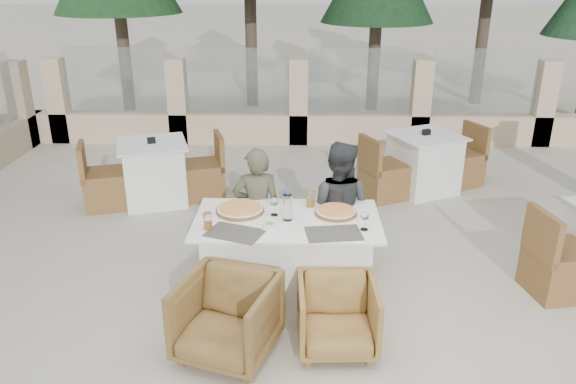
{
  "coord_description": "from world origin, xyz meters",
  "views": [
    {
      "loc": [
        0.05,
        -4.32,
        2.8
      ],
      "look_at": [
        -0.06,
        0.36,
        0.9
      ],
      "focal_mm": 35.0,
      "sensor_mm": 36.0,
      "label": 1
    }
  ],
  "objects_px": {
    "bg_table_a": "(154,173)",
    "wine_glass_corner": "(365,220)",
    "wine_glass_centre": "(274,205)",
    "dining_table": "(287,259)",
    "armchair_near_left": "(227,318)",
    "armchair_far_right": "(336,239)",
    "pizza_right": "(336,212)",
    "bg_table_b": "(423,163)",
    "diner_right": "(338,209)",
    "beer_glass_left": "(208,221)",
    "armchair_near_right": "(337,316)",
    "diner_left": "(257,211)",
    "beer_glass_right": "(311,199)",
    "olive_dish": "(270,225)",
    "armchair_far_left": "(261,237)",
    "pizza_left": "(240,209)",
    "water_bottle": "(287,205)"
  },
  "relations": [
    {
      "from": "beer_glass_left",
      "to": "diner_left",
      "type": "distance_m",
      "value": 0.8
    },
    {
      "from": "armchair_near_right",
      "to": "bg_table_a",
      "type": "relative_size",
      "value": 0.38
    },
    {
      "from": "bg_table_b",
      "to": "wine_glass_corner",
      "type": "bearing_deg",
      "value": -135.95
    },
    {
      "from": "olive_dish",
      "to": "armchair_far_right",
      "type": "height_order",
      "value": "olive_dish"
    },
    {
      "from": "pizza_right",
      "to": "armchair_far_right",
      "type": "height_order",
      "value": "pizza_right"
    },
    {
      "from": "bg_table_b",
      "to": "diner_right",
      "type": "bearing_deg",
      "value": -145.13
    },
    {
      "from": "beer_glass_right",
      "to": "diner_left",
      "type": "relative_size",
      "value": 0.12
    },
    {
      "from": "armchair_far_left",
      "to": "bg_table_b",
      "type": "relative_size",
      "value": 0.38
    },
    {
      "from": "bg_table_a",
      "to": "wine_glass_corner",
      "type": "bearing_deg",
      "value": -62.06
    },
    {
      "from": "beer_glass_right",
      "to": "armchair_near_right",
      "type": "height_order",
      "value": "beer_glass_right"
    },
    {
      "from": "wine_glass_corner",
      "to": "armchair_far_right",
      "type": "height_order",
      "value": "wine_glass_corner"
    },
    {
      "from": "diner_right",
      "to": "olive_dish",
      "type": "bearing_deg",
      "value": 65.32
    },
    {
      "from": "wine_glass_centre",
      "to": "armchair_far_left",
      "type": "xyz_separation_m",
      "value": [
        -0.16,
        0.54,
        -0.58
      ]
    },
    {
      "from": "bg_table_a",
      "to": "water_bottle",
      "type": "bearing_deg",
      "value": -68.77
    },
    {
      "from": "dining_table",
      "to": "armchair_far_right",
      "type": "bearing_deg",
      "value": 52.59
    },
    {
      "from": "diner_left",
      "to": "bg_table_a",
      "type": "distance_m",
      "value": 2.22
    },
    {
      "from": "beer_glass_right",
      "to": "wine_glass_centre",
      "type": "bearing_deg",
      "value": -148.09
    },
    {
      "from": "armchair_near_right",
      "to": "diner_right",
      "type": "height_order",
      "value": "diner_right"
    },
    {
      "from": "bg_table_a",
      "to": "olive_dish",
      "type": "bearing_deg",
      "value": -73.06
    },
    {
      "from": "pizza_left",
      "to": "water_bottle",
      "type": "distance_m",
      "value": 0.47
    },
    {
      "from": "olive_dish",
      "to": "diner_right",
      "type": "relative_size",
      "value": 0.08
    },
    {
      "from": "olive_dish",
      "to": "armchair_near_right",
      "type": "distance_m",
      "value": 0.92
    },
    {
      "from": "wine_glass_centre",
      "to": "dining_table",
      "type": "bearing_deg",
      "value": -34.85
    },
    {
      "from": "pizza_right",
      "to": "armchair_near_left",
      "type": "height_order",
      "value": "pizza_right"
    },
    {
      "from": "pizza_right",
      "to": "wine_glass_centre",
      "type": "height_order",
      "value": "wine_glass_centre"
    },
    {
      "from": "armchair_far_right",
      "to": "bg_table_a",
      "type": "xyz_separation_m",
      "value": [
        -2.2,
        1.55,
        0.12
      ]
    },
    {
      "from": "beer_glass_left",
      "to": "armchair_far_right",
      "type": "bearing_deg",
      "value": 36.43
    },
    {
      "from": "diner_left",
      "to": "wine_glass_corner",
      "type": "bearing_deg",
      "value": 139.25
    },
    {
      "from": "dining_table",
      "to": "armchair_near_left",
      "type": "bearing_deg",
      "value": -118.02
    },
    {
      "from": "wine_glass_centre",
      "to": "bg_table_a",
      "type": "distance_m",
      "value": 2.68
    },
    {
      "from": "armchair_far_left",
      "to": "pizza_right",
      "type": "bearing_deg",
      "value": 156.29
    },
    {
      "from": "beer_glass_left",
      "to": "armchair_far_left",
      "type": "bearing_deg",
      "value": 65.92
    },
    {
      "from": "beer_glass_right",
      "to": "pizza_right",
      "type": "bearing_deg",
      "value": -36.61
    },
    {
      "from": "diner_left",
      "to": "diner_right",
      "type": "distance_m",
      "value": 0.76
    },
    {
      "from": "pizza_right",
      "to": "diner_left",
      "type": "height_order",
      "value": "diner_left"
    },
    {
      "from": "diner_right",
      "to": "dining_table",
      "type": "bearing_deg",
      "value": 63.85
    },
    {
      "from": "armchair_near_right",
      "to": "bg_table_a",
      "type": "distance_m",
      "value": 3.58
    },
    {
      "from": "dining_table",
      "to": "armchair_far_right",
      "type": "xyz_separation_m",
      "value": [
        0.47,
        0.62,
        -0.12
      ]
    },
    {
      "from": "olive_dish",
      "to": "pizza_right",
      "type": "bearing_deg",
      "value": 26.97
    },
    {
      "from": "wine_glass_corner",
      "to": "armchair_far_left",
      "type": "distance_m",
      "value": 1.36
    },
    {
      "from": "diner_right",
      "to": "armchair_near_left",
      "type": "bearing_deg",
      "value": 73.94
    },
    {
      "from": "wine_glass_corner",
      "to": "armchair_near_left",
      "type": "bearing_deg",
      "value": -149.85
    },
    {
      "from": "pizza_right",
      "to": "bg_table_b",
      "type": "relative_size",
      "value": 0.22
    },
    {
      "from": "beer_glass_right",
      "to": "water_bottle",
      "type": "bearing_deg",
      "value": -124.6
    },
    {
      "from": "pizza_left",
      "to": "pizza_right",
      "type": "bearing_deg",
      "value": -1.78
    },
    {
      "from": "beer_glass_left",
      "to": "armchair_near_right",
      "type": "relative_size",
      "value": 0.23
    },
    {
      "from": "beer_glass_left",
      "to": "dining_table",
      "type": "bearing_deg",
      "value": 17.84
    },
    {
      "from": "wine_glass_corner",
      "to": "armchair_near_right",
      "type": "xyz_separation_m",
      "value": [
        -0.24,
        -0.52,
        -0.58
      ]
    },
    {
      "from": "dining_table",
      "to": "beer_glass_right",
      "type": "distance_m",
      "value": 0.58
    },
    {
      "from": "armchair_near_right",
      "to": "armchair_near_left",
      "type": "bearing_deg",
      "value": -175.27
    }
  ]
}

